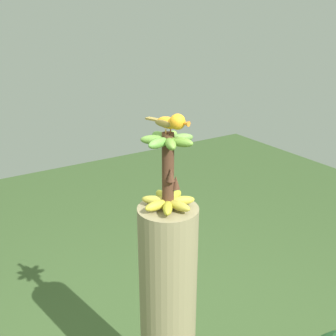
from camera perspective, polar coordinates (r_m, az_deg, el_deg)
banana_tree at (r=2.13m, az=0.00°, el=-20.72°), size 0.28×0.28×1.23m
banana_bunch at (r=1.71m, az=0.03°, el=-0.58°), size 0.24×0.24×0.34m
perched_bird at (r=1.63m, az=0.63°, el=6.52°), size 0.10×0.22×0.09m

